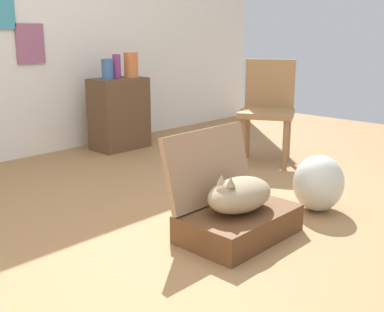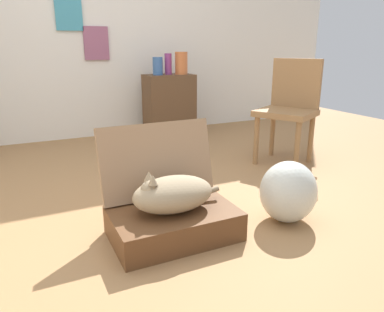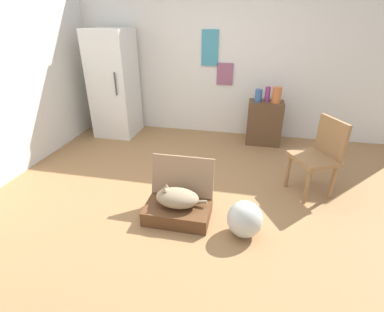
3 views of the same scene
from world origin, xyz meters
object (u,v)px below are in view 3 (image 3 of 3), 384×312
object	(u,v)px
refrigerator	(114,84)
side_table	(264,123)
cat	(177,197)
vase_tall	(258,95)
vase_short	(277,95)
chair	(319,154)
plastic_bag_white	(245,219)
vase_round	(268,94)
suitcase_base	(178,212)

from	to	relation	value
refrigerator	side_table	world-z (taller)	refrigerator
cat	refrigerator	distance (m)	2.75
vase_tall	vase_short	bearing A→B (deg)	-4.99
cat	vase_tall	bearing A→B (deg)	71.00
side_table	vase_tall	world-z (taller)	vase_tall
vase_tall	chair	size ratio (longest dim) A/B	0.21
plastic_bag_white	refrigerator	bearing A→B (deg)	135.87
cat	vase_round	xyz separation A→B (m)	(0.88, 2.19, 0.56)
refrigerator	side_table	xyz separation A→B (m)	(2.50, 0.05, -0.51)
cat	vase_round	distance (m)	2.43
suitcase_base	chair	size ratio (longest dim) A/B	0.74
vase_round	chair	xyz separation A→B (m)	(0.57, -1.37, -0.31)
suitcase_base	vase_short	size ratio (longest dim) A/B	2.74
refrigerator	side_table	size ratio (longest dim) A/B	2.48
vase_tall	suitcase_base	bearing A→B (deg)	-108.84
suitcase_base	side_table	world-z (taller)	side_table
cat	vase_tall	size ratio (longest dim) A/B	2.74
suitcase_base	vase_round	size ratio (longest dim) A/B	2.94
cat	suitcase_base	bearing A→B (deg)	-2.91
vase_short	vase_round	distance (m)	0.14
vase_round	chair	world-z (taller)	vase_round
cat	refrigerator	bearing A→B (deg)	127.30
refrigerator	vase_tall	bearing A→B (deg)	0.75
refrigerator	plastic_bag_white	bearing A→B (deg)	-44.13
vase_round	cat	bearing A→B (deg)	-111.84
cat	chair	world-z (taller)	chair
vase_tall	vase_round	xyz separation A→B (m)	(0.13, 0.03, 0.02)
plastic_bag_white	vase_short	size ratio (longest dim) A/B	1.51
vase_tall	chair	bearing A→B (deg)	-62.10
side_table	vase_tall	xyz separation A→B (m)	(-0.13, -0.02, 0.44)
refrigerator	vase_short	size ratio (longest dim) A/B	7.11
vase_round	vase_tall	bearing A→B (deg)	-167.21
cat	plastic_bag_white	bearing A→B (deg)	-9.23
plastic_bag_white	chair	size ratio (longest dim) A/B	0.41
side_table	chair	size ratio (longest dim) A/B	0.78
refrigerator	vase_round	world-z (taller)	refrigerator
vase_short	side_table	bearing A→B (deg)	162.37
suitcase_base	chair	world-z (taller)	chair
vase_tall	vase_short	size ratio (longest dim) A/B	0.78
cat	vase_tall	world-z (taller)	vase_tall
cat	chair	size ratio (longest dim) A/B	0.58
vase_tall	chair	world-z (taller)	chair
suitcase_base	vase_tall	bearing A→B (deg)	71.16
suitcase_base	plastic_bag_white	size ratio (longest dim) A/B	1.82
plastic_bag_white	vase_tall	xyz separation A→B (m)	(0.06, 2.27, 0.61)
chair	vase_round	bearing A→B (deg)	174.29
plastic_bag_white	side_table	distance (m)	2.31
vase_tall	plastic_bag_white	bearing A→B (deg)	-91.40
plastic_bag_white	vase_tall	distance (m)	2.36
suitcase_base	refrigerator	world-z (taller)	refrigerator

